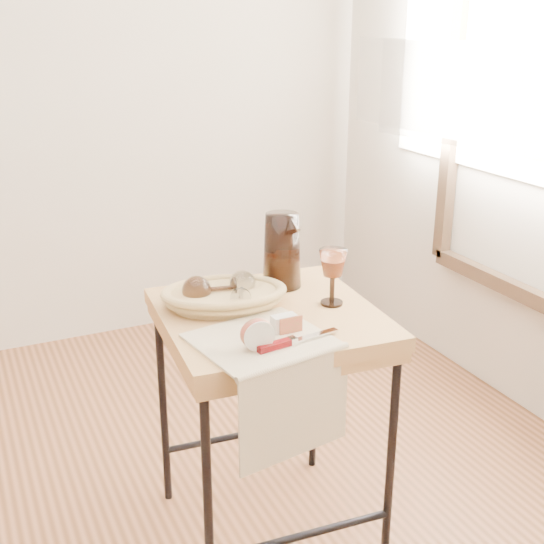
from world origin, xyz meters
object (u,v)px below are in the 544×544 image
tea_towel (262,340)px  bread_basket (224,298)px  side_table (269,427)px  table_knife (295,339)px  goblet_lying_a (213,289)px  goblet_lying_b (242,290)px  pitcher (282,250)px  wine_goblet (332,277)px  apple_half (256,333)px

tea_towel → bread_basket: bearing=81.7°
side_table → table_knife: size_ratio=3.23×
bread_basket → goblet_lying_a: (-0.03, 0.01, 0.03)m
goblet_lying_b → tea_towel: bearing=-165.6°
bread_basket → table_knife: bread_basket is taller
tea_towel → goblet_lying_b: (0.04, 0.22, 0.05)m
goblet_lying_a → pitcher: (0.24, 0.06, 0.06)m
bread_basket → tea_towel: bearing=-74.8°
goblet_lying_b → table_knife: 0.28m
wine_goblet → apple_half: (-0.30, -0.17, -0.04)m
table_knife → tea_towel: bearing=133.4°
apple_half → pitcher: bearing=60.6°
side_table → bread_basket: 0.41m
tea_towel → table_knife: size_ratio=1.39×
tea_towel → table_knife: table_knife is taller
goblet_lying_b → table_knife: size_ratio=0.54×
tea_towel → apple_half: (-0.03, -0.04, 0.04)m
goblet_lying_a → goblet_lying_b: (0.07, -0.03, -0.00)m
tea_towel → pitcher: size_ratio=1.20×
pitcher → table_knife: size_ratio=1.16×
pitcher → wine_goblet: (0.06, -0.19, -0.03)m
bread_basket → pitcher: size_ratio=1.17×
side_table → table_knife: bearing=-97.9°
apple_half → table_knife: apple_half is taller
bread_basket → apple_half: 0.28m
goblet_lying_b → wine_goblet: wine_goblet is taller
goblet_lying_a → goblet_lying_b: size_ratio=1.07×
bread_basket → wine_goblet: 0.30m
side_table → apple_half: 0.47m
bread_basket → apple_half: bearing=-81.0°
goblet_lying_a → wine_goblet: wine_goblet is taller
tea_towel → wine_goblet: (0.27, 0.13, 0.08)m
bread_basket → wine_goblet: wine_goblet is taller
goblet_lying_b → apple_half: bearing=-170.4°
table_knife → apple_half: bearing=162.8°
tea_towel → pitcher: 0.40m
side_table → goblet_lying_b: (-0.05, 0.06, 0.41)m
goblet_lying_b → table_knife: goblet_lying_b is taller
side_table → pitcher: (0.11, 0.16, 0.48)m
goblet_lying_b → pitcher: pitcher is taller
wine_goblet → pitcher: bearing=109.2°
wine_goblet → table_knife: (-0.21, -0.19, -0.07)m
side_table → wine_goblet: wine_goblet is taller
pitcher → apple_half: size_ratio=3.18×
bread_basket → wine_goblet: size_ratio=1.90×
goblet_lying_b → apple_half: 0.27m
goblet_lying_b → apple_half: size_ratio=1.49×
side_table → bread_basket: bread_basket is taller
side_table → bread_basket: size_ratio=2.38×
goblet_lying_a → goblet_lying_b: bearing=168.1°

